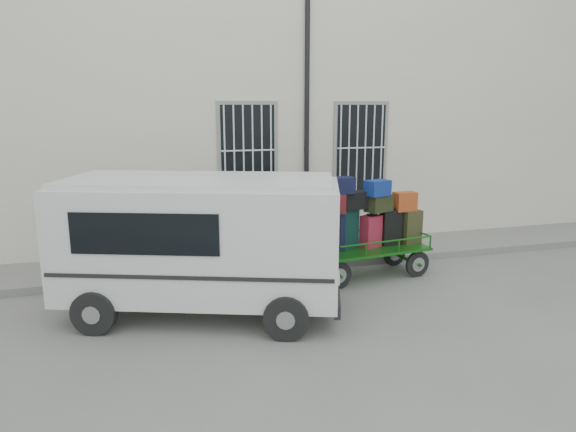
% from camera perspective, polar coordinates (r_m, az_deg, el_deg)
% --- Properties ---
extents(ground, '(80.00, 80.00, 0.00)m').
position_cam_1_polar(ground, '(9.27, 1.87, -8.87)').
color(ground, slate).
rests_on(ground, ground).
extents(building, '(24.00, 5.15, 6.00)m').
position_cam_1_polar(building, '(14.00, -4.96, 10.77)').
color(building, beige).
rests_on(building, ground).
extents(sidewalk, '(24.00, 1.70, 0.15)m').
position_cam_1_polar(sidewalk, '(11.25, -1.51, -4.64)').
color(sidewalk, slate).
rests_on(sidewalk, ground).
extents(luggage_cart, '(2.74, 1.32, 2.02)m').
position_cam_1_polar(luggage_cart, '(10.12, 8.78, -1.20)').
color(luggage_cart, black).
rests_on(luggage_cart, ground).
extents(van, '(4.76, 3.20, 2.23)m').
position_cam_1_polar(van, '(8.29, -9.68, -2.33)').
color(van, silver).
rests_on(van, ground).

